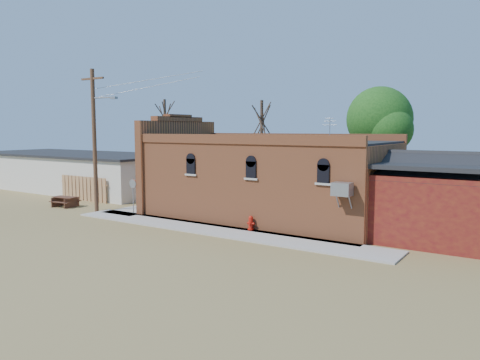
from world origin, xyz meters
The scene contains 15 objects.
ground centered at (0.00, 0.00, 0.00)m, with size 120.00×120.00×0.00m, color brown.
sidewalk_south centered at (1.50, 0.90, 0.04)m, with size 19.00×2.20×0.08m, color #9E9991.
sidewalk_west centered at (-6.30, 6.00, 0.04)m, with size 2.60×10.00×0.08m, color #9E9991.
brick_bar centered at (1.64, 5.49, 2.34)m, with size 16.40×7.97×6.30m.
red_shed centered at (11.50, 5.50, 2.27)m, with size 5.40×6.40×4.30m.
storage_building centered at (-19.00, 8.00, 1.60)m, with size 20.40×8.40×3.17m.
wood_fence centered at (-12.80, 3.80, 0.90)m, with size 5.20×0.10×1.80m, color #AC6F4D, non-canonical shape.
utility_pole centered at (-8.14, 1.20, 4.77)m, with size 3.12×0.26×9.00m.
tree_bare_near centered at (-3.00, 13.00, 5.96)m, with size 2.80×2.80×7.65m.
tree_bare_far centered at (-14.00, 14.00, 6.36)m, with size 2.80×2.80×8.16m.
tree_leafy centered at (6.00, 13.50, 5.93)m, with size 4.40×4.40×8.15m.
fire_hydrant centered at (3.09, 1.80, 0.45)m, with size 0.44×0.42×0.75m.
stop_sign centered at (-5.49, 1.80, 1.73)m, with size 0.58×0.07×2.15m.
trash_barrel centered at (-6.44, 5.02, 0.46)m, with size 0.50×0.50×0.77m, color navy.
picnic_table centered at (-11.59, 1.33, 0.46)m, with size 1.82×1.45×0.70m.
Camera 1 is at (15.79, -18.32, 5.30)m, focal length 35.00 mm.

